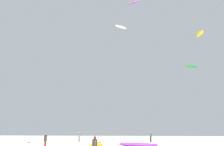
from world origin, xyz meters
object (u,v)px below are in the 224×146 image
(person_right, at_px, (151,137))
(kite_aloft_1, at_px, (192,67))
(kite_grounded_near, at_px, (96,145))
(kite_aloft_0, at_px, (133,3))
(kite_grounded_mid, at_px, (138,145))
(person_left, at_px, (79,136))
(person_foreground, at_px, (95,146))
(kite_aloft_2, at_px, (200,34))
(person_midground, at_px, (45,140))
(kite_aloft_4, at_px, (121,27))

(person_right, xyz_separation_m, kite_aloft_1, (8.04, 2.93, 11.98))
(kite_grounded_near, bearing_deg, person_right, 54.68)
(person_right, height_order, kite_aloft_0, kite_aloft_0)
(kite_aloft_1, bearing_deg, kite_grounded_mid, -129.13)
(kite_grounded_near, bearing_deg, person_left, 114.40)
(person_right, distance_m, kite_aloft_1, 14.72)
(person_left, relative_size, person_right, 1.02)
(person_foreground, bearing_deg, person_right, 48.64)
(person_left, bearing_deg, kite_aloft_2, 10.31)
(person_midground, relative_size, kite_aloft_4, 0.50)
(kite_aloft_2, bearing_deg, kite_aloft_0, -129.28)
(person_midground, height_order, kite_grounded_near, person_midground)
(person_midground, bearing_deg, kite_aloft_0, 175.93)
(kite_aloft_2, bearing_deg, kite_grounded_mid, -123.19)
(kite_aloft_0, height_order, kite_aloft_4, kite_aloft_4)
(kite_grounded_near, height_order, kite_aloft_2, kite_aloft_2)
(kite_aloft_2, bearing_deg, person_right, -132.78)
(kite_aloft_0, distance_m, kite_aloft_4, 13.67)
(kite_grounded_near, height_order, kite_aloft_4, kite_aloft_4)
(person_right, height_order, kite_aloft_2, kite_aloft_2)
(kite_aloft_4, bearing_deg, person_midground, -109.04)
(person_right, distance_m, kite_aloft_0, 21.50)
(person_midground, distance_m, kite_aloft_1, 27.92)
(person_foreground, relative_size, kite_aloft_4, 0.49)
(person_midground, height_order, person_right, person_right)
(person_foreground, xyz_separation_m, kite_grounded_mid, (3.07, 10.84, -0.62))
(person_left, height_order, kite_grounded_near, person_left)
(kite_grounded_mid, height_order, kite_aloft_0, kite_aloft_0)
(person_midground, bearing_deg, person_right, -176.12)
(person_midground, height_order, kite_aloft_2, kite_aloft_2)
(person_midground, relative_size, kite_aloft_0, 0.74)
(kite_grounded_mid, bearing_deg, person_midground, -165.02)
(kite_grounded_near, relative_size, kite_grounded_mid, 0.86)
(kite_aloft_2, xyz_separation_m, kite_aloft_4, (-19.01, -6.73, -0.54))
(person_right, xyz_separation_m, kite_aloft_2, (14.08, 15.22, 23.89))
(person_midground, bearing_deg, kite_aloft_4, -150.58)
(kite_grounded_near, relative_size, kite_aloft_4, 1.40)
(person_foreground, xyz_separation_m, kite_aloft_2, (19.31, 35.66, 23.89))
(person_foreground, xyz_separation_m, person_right, (5.23, 20.45, 0.00))
(kite_aloft_0, bearing_deg, kite_grounded_mid, -89.63)
(person_foreground, distance_m, person_left, 21.65)
(person_left, bearing_deg, person_right, -21.31)
(person_left, xyz_separation_m, kite_grounded_near, (4.57, -10.08, -0.68))
(person_right, bearing_deg, kite_grounded_near, 85.88)
(kite_aloft_2, bearing_deg, kite_aloft_4, -160.50)
(person_left, xyz_separation_m, kite_aloft_4, (6.60, 8.21, 23.33))
(person_right, distance_m, kite_grounded_mid, 9.87)
(kite_grounded_near, bearing_deg, kite_grounded_mid, 2.37)
(kite_grounded_mid, bearing_deg, kite_grounded_near, -177.63)
(person_midground, bearing_deg, kite_aloft_1, 175.51)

